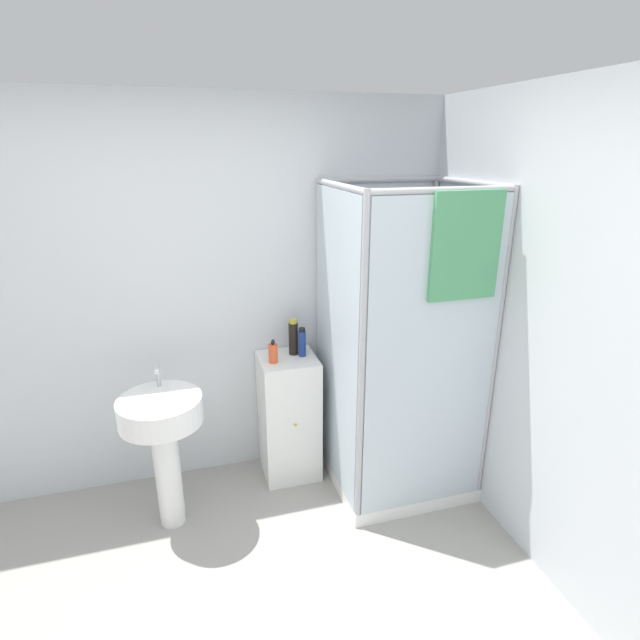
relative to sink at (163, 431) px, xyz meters
The scene contains 8 objects.
wall_back 0.84m from the sink, 63.85° to the left, with size 6.40×0.06×2.50m, color silver.
wall_right 2.36m from the sink, 31.22° to the right, with size 0.06×6.40×2.50m, color silver.
shower_enclosure 1.44m from the sink, ahead, with size 0.87×0.90×2.00m.
vanity_cabinet 0.88m from the sink, 19.99° to the left, with size 0.38×0.39×0.88m.
sink is the anchor object (origin of this frame).
soap_dispenser 0.81m from the sink, 19.51° to the left, with size 0.06×0.06×0.16m.
shampoo_bottle_tall_black 0.99m from the sink, 21.82° to the left, with size 0.06×0.06×0.24m.
shampoo_bottle_blue 1.01m from the sink, 18.14° to the left, with size 0.05×0.05×0.20m.
Camera 1 is at (-0.08, -1.47, 2.20)m, focal length 28.00 mm.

